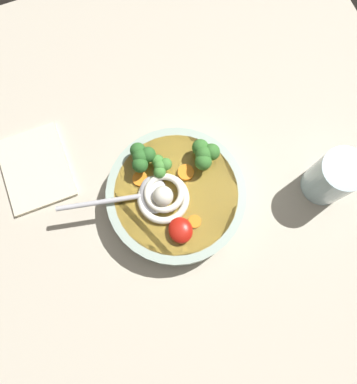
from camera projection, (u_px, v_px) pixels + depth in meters
table_slab at (171, 190)px, 63.65cm from camera, size 92.66×92.66×4.21cm
soup_bowl at (178, 195)px, 58.75cm from camera, size 22.19×22.19×4.67cm
noodle_pile at (163, 196)px, 55.24cm from camera, size 8.92×8.75×3.59cm
soup_spoon at (145, 196)px, 55.58cm from camera, size 6.92×17.53×1.60cm
chili_sauce_dollop at (181, 230)px, 54.17cm from camera, size 4.05×3.65×1.82cm
broccoli_floret_front at (161, 166)px, 55.63cm from camera, size 3.81×3.28×3.01cm
broccoli_floret_right at (205, 154)px, 55.39cm from camera, size 5.15×4.44×4.08cm
broccoli_floret_beside_chili at (142, 157)px, 55.46cm from camera, size 4.83×4.16×3.82cm
carrot_slice_extra_b at (195, 221)px, 55.21cm from camera, size 2.01×2.01×0.41cm
carrot_slice_beside_noodles at (185, 171)px, 57.01cm from camera, size 2.56×2.56×0.74cm
carrot_slice_far at (140, 179)px, 56.87cm from camera, size 2.36×2.36×0.42cm
drinking_glass at (332, 178)px, 57.04cm from camera, size 7.01×7.01×9.52cm
folded_napkin at (36, 168)px, 61.99cm from camera, size 14.10×10.81×0.80cm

